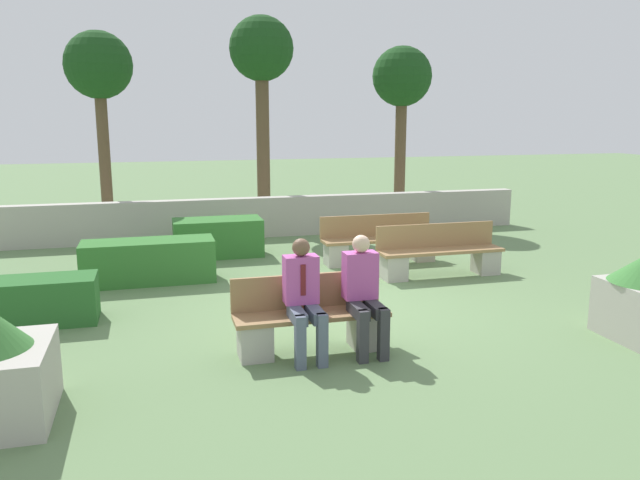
# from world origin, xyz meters

# --- Properties ---
(ground_plane) EXTENTS (60.00, 60.00, 0.00)m
(ground_plane) POSITION_xyz_m (0.00, 0.00, 0.00)
(ground_plane) COLOR #607F51
(perimeter_wall) EXTENTS (11.82, 0.30, 0.88)m
(perimeter_wall) POSITION_xyz_m (0.00, 5.58, 0.44)
(perimeter_wall) COLOR #ADA89E
(perimeter_wall) RESTS_ON ground_plane
(bench_front) EXTENTS (1.77, 0.48, 0.86)m
(bench_front) POSITION_xyz_m (-0.88, -1.39, 0.33)
(bench_front) COLOR #937047
(bench_front) RESTS_ON ground_plane
(bench_left_side) EXTENTS (2.14, 0.49, 0.86)m
(bench_left_side) POSITION_xyz_m (1.41, 2.54, 0.34)
(bench_left_side) COLOR #937047
(bench_left_side) RESTS_ON ground_plane
(bench_right_side) EXTENTS (2.14, 0.48, 0.86)m
(bench_right_side) POSITION_xyz_m (2.05, 1.36, 0.34)
(bench_right_side) COLOR #937047
(bench_right_side) RESTS_ON ground_plane
(person_seated_man) EXTENTS (0.38, 0.64, 1.33)m
(person_seated_man) POSITION_xyz_m (-1.00, -1.53, 0.73)
(person_seated_man) COLOR #515B70
(person_seated_man) RESTS_ON ground_plane
(person_seated_woman) EXTENTS (0.38, 0.64, 1.33)m
(person_seated_woman) POSITION_xyz_m (-0.30, -1.53, 0.73)
(person_seated_woman) COLOR #333338
(person_seated_woman) RESTS_ON ground_plane
(hedge_block_near_left) EXTENTS (2.08, 0.73, 0.69)m
(hedge_block_near_left) POSITION_xyz_m (-2.67, 2.21, 0.34)
(hedge_block_near_left) COLOR #33702D
(hedge_block_near_left) RESTS_ON ground_plane
(hedge_block_near_right) EXTENTS (1.66, 0.81, 0.72)m
(hedge_block_near_right) POSITION_xyz_m (-1.39, 3.87, 0.36)
(hedge_block_near_right) COLOR #33702D
(hedge_block_near_right) RESTS_ON ground_plane
(hedge_block_mid_left) EXTENTS (1.69, 0.66, 0.60)m
(hedge_block_mid_left) POSITION_xyz_m (-4.17, 0.45, 0.30)
(hedge_block_mid_left) COLOR #286028
(hedge_block_mid_left) RESTS_ON ground_plane
(tree_leftmost) EXTENTS (1.49, 1.49, 4.49)m
(tree_leftmost) POSITION_xyz_m (-3.57, 7.07, 3.62)
(tree_leftmost) COLOR brown
(tree_leftmost) RESTS_ON ground_plane
(tree_center_left) EXTENTS (1.52, 1.52, 4.96)m
(tree_center_left) POSITION_xyz_m (0.09, 7.12, 3.98)
(tree_center_left) COLOR brown
(tree_center_left) RESTS_ON ground_plane
(tree_center_right) EXTENTS (1.46, 1.46, 4.33)m
(tree_center_right) POSITION_xyz_m (3.52, 6.76, 3.45)
(tree_center_right) COLOR brown
(tree_center_right) RESTS_ON ground_plane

